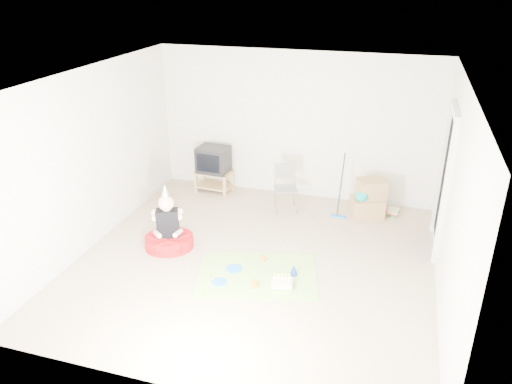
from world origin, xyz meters
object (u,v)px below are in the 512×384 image
(cardboard_boxes, at_px, (368,199))
(birthday_cake, at_px, (282,284))
(seated_woman, at_px, (169,234))
(folding_chair, at_px, (286,189))
(tv_stand, at_px, (214,179))
(crt_tv, at_px, (213,159))

(cardboard_boxes, distance_m, birthday_cake, 2.56)
(birthday_cake, bearing_deg, seated_woman, 165.38)
(folding_chair, distance_m, birthday_cake, 2.30)
(cardboard_boxes, bearing_deg, tv_stand, 175.30)
(cardboard_boxes, bearing_deg, folding_chair, -172.82)
(tv_stand, height_order, seated_woman, seated_woman)
(folding_chair, relative_size, birthday_cake, 2.71)
(cardboard_boxes, distance_m, seated_woman, 3.34)
(folding_chair, xyz_separation_m, birthday_cake, (0.49, -2.22, -0.37))
(crt_tv, bearing_deg, seated_woman, -82.86)
(cardboard_boxes, bearing_deg, birthday_cake, -110.27)
(tv_stand, distance_m, birthday_cake, 3.28)
(tv_stand, distance_m, folding_chair, 1.54)
(birthday_cake, bearing_deg, cardboard_boxes, 69.73)
(folding_chair, height_order, birthday_cake, folding_chair)
(cardboard_boxes, xyz_separation_m, birthday_cake, (-0.88, -2.39, -0.28))
(tv_stand, relative_size, seated_woman, 0.65)
(crt_tv, xyz_separation_m, cardboard_boxes, (2.85, -0.23, -0.32))
(folding_chair, bearing_deg, cardboard_boxes, 7.18)
(tv_stand, relative_size, crt_tv, 1.24)
(folding_chair, height_order, cardboard_boxes, folding_chair)
(crt_tv, height_order, birthday_cake, crt_tv)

